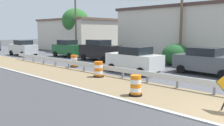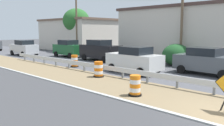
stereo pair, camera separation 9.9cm
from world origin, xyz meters
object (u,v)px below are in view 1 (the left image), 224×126
object	(u,v)px
traffic_barrel_mid	(74,62)
car_trailing_near_lane	(100,50)
utility_pole_near	(181,25)
car_distant_a	(206,61)
traffic_barrel_nearest	(136,86)
traffic_barrel_close	(98,70)
car_lead_near_lane	(23,48)
car_distant_b	(134,60)
utility_pole_mid	(76,23)
car_mid_far_lane	(68,48)

from	to	relation	value
traffic_barrel_mid	car_trailing_near_lane	size ratio (longest dim) A/B	0.22
utility_pole_near	car_trailing_near_lane	bearing A→B (deg)	113.77
car_distant_a	traffic_barrel_mid	bearing A→B (deg)	-153.78
traffic_barrel_nearest	traffic_barrel_mid	bearing A→B (deg)	69.51
traffic_barrel_close	traffic_barrel_mid	distance (m)	5.03
car_lead_near_lane	car_distant_b	distance (m)	18.00
car_lead_near_lane	utility_pole_mid	world-z (taller)	utility_pole_mid
traffic_barrel_nearest	car_lead_near_lane	bearing A→B (deg)	77.12
traffic_barrel_nearest	utility_pole_near	distance (m)	12.42
traffic_barrel_nearest	car_mid_far_lane	distance (m)	18.37
traffic_barrel_close	car_mid_far_lane	xyz separation A→B (m)	(6.09, 11.78, 0.54)
car_lead_near_lane	utility_pole_mid	size ratio (longest dim) A/B	0.55
car_distant_a	car_lead_near_lane	bearing A→B (deg)	-170.52
traffic_barrel_mid	car_distant_a	size ratio (longest dim) A/B	0.23
utility_pole_mid	utility_pole_near	bearing A→B (deg)	-91.13
car_distant_a	utility_pole_mid	world-z (taller)	utility_pole_mid
car_trailing_near_lane	car_mid_far_lane	size ratio (longest dim) A/B	1.11
car_mid_far_lane	utility_pole_mid	size ratio (longest dim) A/B	0.52
traffic_barrel_close	utility_pole_mid	size ratio (longest dim) A/B	0.13
car_lead_near_lane	car_trailing_near_lane	size ratio (longest dim) A/B	0.94
traffic_barrel_mid	utility_pole_near	world-z (taller)	utility_pole_near
traffic_barrel_nearest	car_trailing_near_lane	world-z (taller)	car_trailing_near_lane
traffic_barrel_mid	car_mid_far_lane	bearing A→B (deg)	57.30
traffic_barrel_mid	car_trailing_near_lane	world-z (taller)	car_trailing_near_lane
car_distant_a	car_distant_b	bearing A→B (deg)	-143.54
car_lead_near_lane	utility_pole_near	distance (m)	19.66
traffic_barrel_close	utility_pole_near	world-z (taller)	utility_pole_near
car_trailing_near_lane	utility_pole_near	bearing A→B (deg)	23.45
car_lead_near_lane	utility_pole_near	world-z (taller)	utility_pole_near
traffic_barrel_nearest	traffic_barrel_mid	size ratio (longest dim) A/B	0.96
traffic_barrel_close	utility_pole_mid	world-z (taller)	utility_pole_mid
traffic_barrel_nearest	car_distant_b	bearing A→B (deg)	38.80
car_lead_near_lane	utility_pole_mid	bearing A→B (deg)	-110.05
traffic_barrel_close	car_lead_near_lane	distance (m)	17.57
car_lead_near_lane	car_distant_a	size ratio (longest dim) A/B	0.96
traffic_barrel_close	utility_pole_near	distance (m)	10.06
traffic_barrel_nearest	car_mid_far_lane	xyz separation A→B (m)	(8.05, 16.50, 0.57)
traffic_barrel_mid	car_lead_near_lane	world-z (taller)	car_lead_near_lane
traffic_barrel_close	car_lead_near_lane	bearing A→B (deg)	79.92
car_trailing_near_lane	utility_pole_mid	world-z (taller)	utility_pole_mid
utility_pole_near	utility_pole_mid	bearing A→B (deg)	88.87
car_trailing_near_lane	car_mid_far_lane	world-z (taller)	car_trailing_near_lane
traffic_barrel_mid	car_trailing_near_lane	distance (m)	4.91
traffic_barrel_close	traffic_barrel_nearest	bearing A→B (deg)	-112.57
traffic_barrel_nearest	car_trailing_near_lane	xyz separation A→B (m)	(8.14, 11.10, 0.65)
traffic_barrel_mid	utility_pole_mid	bearing A→B (deg)	51.18
traffic_barrel_nearest	car_mid_far_lane	bearing A→B (deg)	64.00
traffic_barrel_close	traffic_barrel_mid	xyz separation A→B (m)	(1.59, 4.77, -0.01)
utility_pole_near	utility_pole_mid	world-z (taller)	utility_pole_mid
car_trailing_near_lane	utility_pole_near	size ratio (longest dim) A/B	0.66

